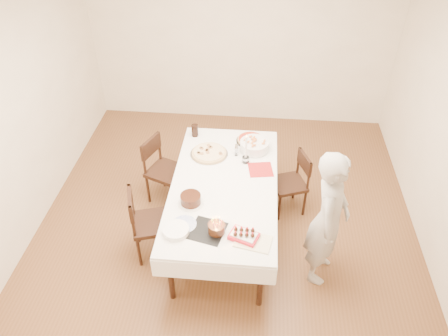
# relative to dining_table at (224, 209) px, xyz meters

# --- Properties ---
(floor) EXTENTS (5.00, 5.00, 0.00)m
(floor) POSITION_rel_dining_table_xyz_m (0.02, 0.10, -0.38)
(floor) COLOR brown
(floor) RESTS_ON ground
(wall_back) EXTENTS (4.50, 0.04, 2.70)m
(wall_back) POSITION_rel_dining_table_xyz_m (0.02, 2.60, 0.98)
(wall_back) COLOR #EFE2C9
(wall_back) RESTS_ON floor
(wall_left) EXTENTS (0.04, 5.00, 2.70)m
(wall_left) POSITION_rel_dining_table_xyz_m (-2.23, 0.10, 0.98)
(wall_left) COLOR #EFE2C9
(wall_left) RESTS_ON floor
(dining_table) EXTENTS (1.46, 2.29, 0.75)m
(dining_table) POSITION_rel_dining_table_xyz_m (0.00, 0.00, 0.00)
(dining_table) COLOR white
(dining_table) RESTS_ON floor
(chair_right_savory) EXTENTS (0.53, 0.53, 0.81)m
(chair_right_savory) POSITION_rel_dining_table_xyz_m (0.74, 0.48, 0.03)
(chair_right_savory) COLOR black
(chair_right_savory) RESTS_ON floor
(chair_left_savory) EXTENTS (0.58, 0.58, 0.87)m
(chair_left_savory) POSITION_rel_dining_table_xyz_m (-0.77, 0.54, 0.06)
(chair_left_savory) COLOR black
(chair_left_savory) RESTS_ON floor
(chair_left_dessert) EXTENTS (0.56, 0.56, 0.88)m
(chair_left_dessert) POSITION_rel_dining_table_xyz_m (-0.75, -0.34, 0.07)
(chair_left_dessert) COLOR black
(chair_left_dessert) RESTS_ON floor
(person) EXTENTS (0.51, 0.65, 1.56)m
(person) POSITION_rel_dining_table_xyz_m (1.07, -0.46, 0.41)
(person) COLOR #B7B2AC
(person) RESTS_ON floor
(pizza_white) EXTENTS (0.49, 0.49, 0.04)m
(pizza_white) POSITION_rel_dining_table_xyz_m (-0.22, 0.52, 0.40)
(pizza_white) COLOR beige
(pizza_white) RESTS_ON dining_table
(pizza_pepperoni) EXTENTS (0.37, 0.37, 0.04)m
(pizza_pepperoni) POSITION_rel_dining_table_xyz_m (0.25, 0.84, 0.40)
(pizza_pepperoni) COLOR red
(pizza_pepperoni) RESTS_ON dining_table
(red_placemat) EXTENTS (0.31, 0.31, 0.01)m
(red_placemat) POSITION_rel_dining_table_xyz_m (0.39, 0.29, 0.38)
(red_placemat) COLOR #B21E1E
(red_placemat) RESTS_ON dining_table
(pasta_bowl) EXTENTS (0.37, 0.37, 0.11)m
(pasta_bowl) POSITION_rel_dining_table_xyz_m (0.30, 0.66, 0.44)
(pasta_bowl) COLOR white
(pasta_bowl) RESTS_ON dining_table
(taper_candle) EXTENTS (0.09, 0.09, 0.38)m
(taper_candle) POSITION_rel_dining_table_xyz_m (0.21, 0.42, 0.56)
(taper_candle) COLOR white
(taper_candle) RESTS_ON dining_table
(shaker_pair) EXTENTS (0.12, 0.12, 0.12)m
(shaker_pair) POSITION_rel_dining_table_xyz_m (0.10, 0.54, 0.43)
(shaker_pair) COLOR white
(shaker_pair) RESTS_ON dining_table
(cola_glass) EXTENTS (0.10, 0.10, 0.15)m
(cola_glass) POSITION_rel_dining_table_xyz_m (-0.44, 0.90, 0.45)
(cola_glass) COLOR black
(cola_glass) RESTS_ON dining_table
(layer_cake) EXTENTS (0.31, 0.31, 0.11)m
(layer_cake) POSITION_rel_dining_table_xyz_m (-0.31, -0.32, 0.43)
(layer_cake) COLOR black
(layer_cake) RESTS_ON dining_table
(cake_board) EXTENTS (0.39, 0.39, 0.01)m
(cake_board) POSITION_rel_dining_table_xyz_m (-0.10, -0.69, 0.38)
(cake_board) COLOR black
(cake_board) RESTS_ON dining_table
(birthday_cake) EXTENTS (0.18, 0.18, 0.16)m
(birthday_cake) POSITION_rel_dining_table_xyz_m (-0.01, -0.70, 0.47)
(birthday_cake) COLOR #3B1D10
(birthday_cake) RESTS_ON dining_table
(strawberry_box) EXTENTS (0.31, 0.26, 0.07)m
(strawberry_box) POSITION_rel_dining_table_xyz_m (0.26, -0.75, 0.41)
(strawberry_box) COLOR red
(strawberry_box) RESTS_ON dining_table
(box_lid) EXTENTS (0.38, 0.29, 0.03)m
(box_lid) POSITION_rel_dining_table_xyz_m (0.34, -0.79, 0.38)
(box_lid) COLOR beige
(box_lid) RESTS_ON dining_table
(plate_stack) EXTENTS (0.28, 0.28, 0.05)m
(plate_stack) POSITION_rel_dining_table_xyz_m (-0.39, -0.74, 0.40)
(plate_stack) COLOR white
(plate_stack) RESTS_ON dining_table
(china_plate) EXTENTS (0.31, 0.31, 0.01)m
(china_plate) POSITION_rel_dining_table_xyz_m (-0.33, -0.63, 0.38)
(china_plate) COLOR white
(china_plate) RESTS_ON dining_table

